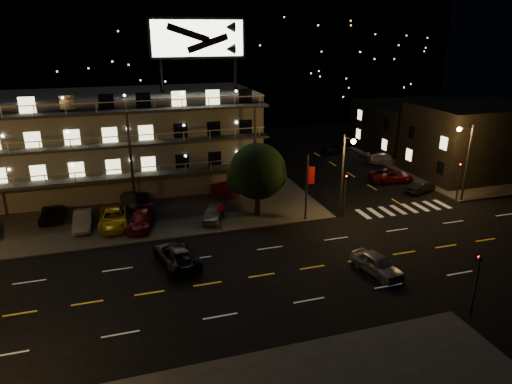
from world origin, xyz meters
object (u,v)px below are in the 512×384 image
object	(u,v)px
lot_car_4	(213,213)
road_car_east	(377,264)
lot_car_2	(113,218)
side_car_0	(421,187)
tree	(257,173)
road_car_west	(176,255)
lot_car_7	(129,198)

from	to	relation	value
lot_car_4	road_car_east	xyz separation A→B (m)	(9.44, -12.95, -0.10)
lot_car_4	lot_car_2	bearing A→B (deg)	-167.48
lot_car_4	side_car_0	xyz separation A→B (m)	(23.35, 1.04, -0.20)
tree	side_car_0	bearing A→B (deg)	2.65
tree	road_car_west	size ratio (longest dim) A/B	1.26
lot_car_2	road_car_east	distance (m)	23.17
lot_car_2	side_car_0	size ratio (longest dim) A/B	1.40
tree	road_car_east	world-z (taller)	tree
lot_car_4	tree	bearing A→B (deg)	23.08
side_car_0	road_car_west	bearing A→B (deg)	85.96
lot_car_2	lot_car_7	size ratio (longest dim) A/B	1.11
lot_car_2	road_car_east	bearing A→B (deg)	-36.22
road_car_west	lot_car_7	bearing A→B (deg)	-87.96
lot_car_7	road_car_east	size ratio (longest dim) A/B	1.12
lot_car_2	lot_car_7	world-z (taller)	lot_car_2
tree	lot_car_4	size ratio (longest dim) A/B	1.72
tree	lot_car_7	distance (m)	13.53
lot_car_4	side_car_0	world-z (taller)	lot_car_4
lot_car_2	side_car_0	world-z (taller)	lot_car_2
lot_car_7	road_car_east	distance (m)	25.47
lot_car_4	side_car_0	distance (m)	23.37
lot_car_2	road_car_west	size ratio (longest dim) A/B	0.98
side_car_0	road_car_east	bearing A→B (deg)	114.60
tree	lot_car_4	world-z (taller)	tree
lot_car_7	tree	bearing A→B (deg)	154.42
side_car_0	lot_car_4	bearing A→B (deg)	72.00
lot_car_2	road_car_east	size ratio (longest dim) A/B	1.25
tree	road_car_west	bearing A→B (deg)	-139.83
tree	road_car_east	xyz separation A→B (m)	(5.10, -13.11, -3.53)
lot_car_7	side_car_0	bearing A→B (deg)	172.67
side_car_0	road_car_west	world-z (taller)	road_car_west
lot_car_7	road_car_west	xyz separation A→B (m)	(2.86, -13.50, -0.09)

